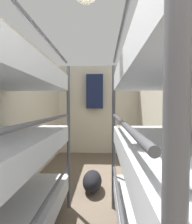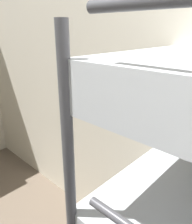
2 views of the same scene
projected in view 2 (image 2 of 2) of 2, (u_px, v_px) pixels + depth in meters
The scene contains 1 object.
wall_right at pixel (159, 121), 1.46m from camera, with size 0.06×5.15×2.38m.
Camera 2 is at (-0.16, 1.90, 1.76)m, focal length 35.00 mm.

